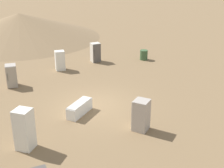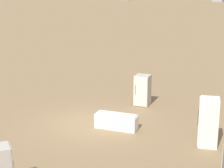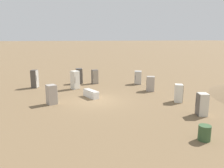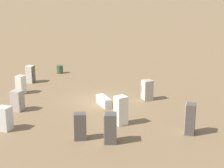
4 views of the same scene
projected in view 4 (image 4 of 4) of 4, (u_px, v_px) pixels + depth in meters
ground_plane at (100, 100)px, 28.83m from camera, size 1000.00×1000.00×0.00m
discarded_fridge_0 at (17, 101)px, 26.34m from camera, size 0.96×1.01×1.46m
discarded_fridge_1 at (80, 126)px, 21.62m from camera, size 0.64×0.72×1.60m
discarded_fridge_2 at (30, 74)px, 33.42m from camera, size 0.87×0.85×1.53m
discarded_fridge_3 at (121, 110)px, 23.80m from camera, size 0.94×0.92×1.88m
discarded_fridge_4 at (110, 128)px, 21.15m from camera, size 0.81×0.82×1.75m
discarded_fridge_5 at (21, 85)px, 30.29m from camera, size 0.90×0.88×1.47m
discarded_fridge_6 at (104, 101)px, 27.51m from camera, size 1.89×1.04×0.66m
discarded_fridge_7 at (147, 90)px, 28.65m from camera, size 0.89×0.88×1.56m
discarded_fridge_8 at (190, 119)px, 22.34m from camera, size 0.85×0.82×1.90m
discarded_fridge_9 at (5, 118)px, 22.98m from camera, size 1.02×1.02×1.50m
rusty_barrel at (60, 69)px, 36.73m from camera, size 0.63×0.63×0.80m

